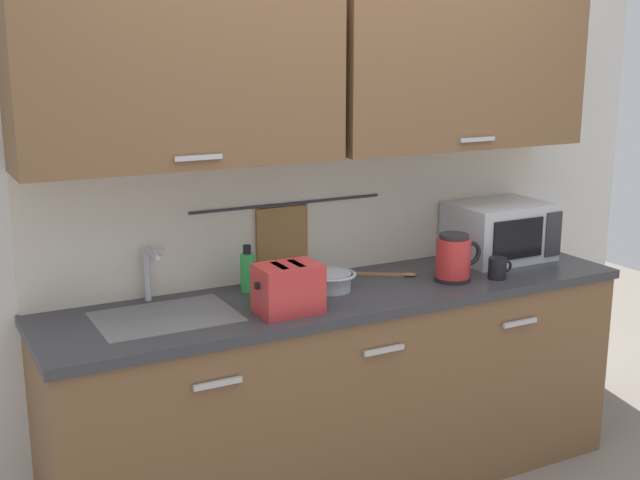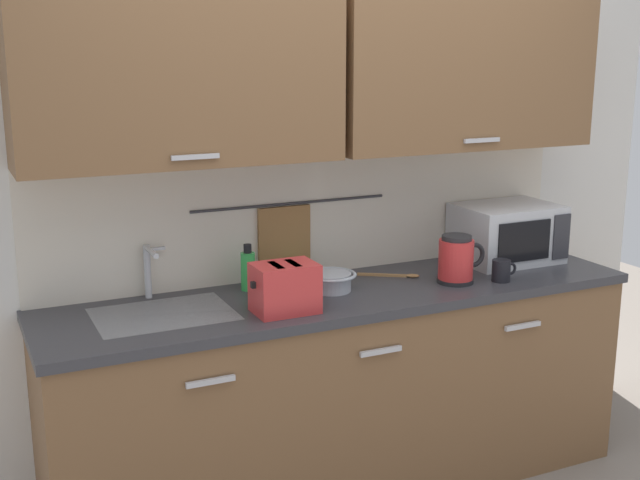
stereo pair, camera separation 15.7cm
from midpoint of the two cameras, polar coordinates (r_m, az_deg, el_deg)
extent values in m
cube|color=brown|center=(3.56, 2.98, -10.82)|extent=(2.50, 0.60, 0.86)
cube|color=#B7B7BC|center=(2.92, -6.14, -9.86)|extent=(0.18, 0.02, 0.02)
cube|color=#B7B7BC|center=(3.19, 5.71, -7.78)|extent=(0.18, 0.02, 0.02)
cube|color=#B7B7BC|center=(3.57, 15.28, -5.85)|extent=(0.18, 0.02, 0.02)
cube|color=#333338|center=(3.40, 3.07, -3.89)|extent=(2.53, 0.63, 0.04)
cube|color=#9EA0A5|center=(3.15, -9.50, -5.93)|extent=(0.52, 0.38, 0.09)
cube|color=silver|center=(3.60, 0.65, 3.17)|extent=(3.70, 0.06, 2.50)
cube|color=beige|center=(3.58, 0.90, 1.89)|extent=(2.50, 0.01, 0.55)
cube|color=brown|center=(3.13, -8.43, 11.63)|extent=(1.23, 0.33, 0.70)
cube|color=#B7B7BC|center=(2.98, -7.25, 5.81)|extent=(0.18, 0.01, 0.02)
cube|color=brown|center=(3.70, 11.10, 11.78)|extent=(1.23, 0.33, 0.70)
cube|color=#B7B7BC|center=(3.58, 12.54, 6.85)|extent=(0.18, 0.01, 0.02)
cylinder|color=#333338|center=(3.51, -0.78, 2.57)|extent=(0.90, 0.01, 0.01)
cube|color=olive|center=(3.53, -1.24, -0.36)|extent=(0.24, 0.02, 0.34)
cylinder|color=#B2B5BA|center=(3.32, -10.69, -2.19)|extent=(0.03, 0.03, 0.22)
cylinder|color=#B2B5BA|center=(3.22, -10.40, -0.82)|extent=(0.02, 0.16, 0.02)
cube|color=#B2B5BA|center=(3.31, -10.09, -0.61)|extent=(0.07, 0.02, 0.01)
cube|color=silver|center=(3.94, 14.06, 0.48)|extent=(0.46, 0.34, 0.27)
cube|color=black|center=(3.79, 15.30, -0.10)|extent=(0.29, 0.01, 0.18)
cube|color=#2D2D33|center=(3.93, 17.69, 0.21)|extent=(0.09, 0.01, 0.21)
cylinder|color=black|center=(3.56, 10.71, -2.81)|extent=(0.16, 0.16, 0.02)
cylinder|color=red|center=(3.54, 10.77, -1.35)|extent=(0.15, 0.15, 0.17)
cylinder|color=#262628|center=(3.51, 10.84, 0.15)|extent=(0.13, 0.13, 0.02)
torus|color=black|center=(3.59, 11.98, -1.05)|extent=(0.11, 0.02, 0.11)
cylinder|color=green|center=(3.38, -3.75, -2.22)|extent=(0.06, 0.06, 0.16)
cylinder|color=black|center=(3.36, -3.78, -0.61)|extent=(0.03, 0.03, 0.04)
cylinder|color=green|center=(3.51, -0.40, -2.17)|extent=(0.08, 0.08, 0.09)
torus|color=green|center=(3.53, 0.36, -2.04)|extent=(0.06, 0.01, 0.06)
cylinder|color=#A5ADB7|center=(3.38, 2.10, -2.97)|extent=(0.17, 0.17, 0.07)
torus|color=#A5ADB7|center=(3.37, 2.10, -2.45)|extent=(0.21, 0.21, 0.01)
cube|color=red|center=(3.09, -1.03, -3.40)|extent=(0.24, 0.17, 0.19)
cube|color=black|center=(3.05, -1.64, -1.88)|extent=(0.03, 0.12, 0.01)
cube|color=black|center=(3.08, -0.45, -1.73)|extent=(0.03, 0.12, 0.01)
cube|color=black|center=(3.04, -3.24, -3.17)|extent=(0.02, 0.02, 0.02)
cylinder|color=black|center=(3.61, 13.81, -2.10)|extent=(0.08, 0.08, 0.09)
torus|color=black|center=(3.64, 14.45, -1.98)|extent=(0.06, 0.01, 0.06)
cube|color=#9E7042|center=(3.61, 5.61, -2.46)|extent=(0.19, 0.14, 0.01)
ellipsoid|color=#9E7042|center=(3.61, 7.75, -2.50)|extent=(0.07, 0.07, 0.01)
camera|label=1|loc=(0.08, -88.65, 0.32)|focal=45.60mm
camera|label=2|loc=(0.08, 91.35, -0.32)|focal=45.60mm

